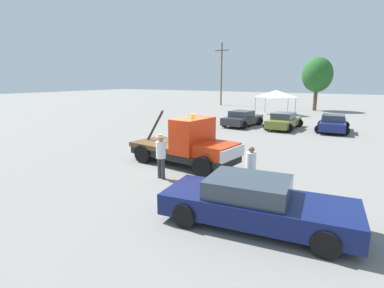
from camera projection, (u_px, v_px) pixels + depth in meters
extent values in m
plane|color=gray|center=(183.00, 164.00, 14.33)|extent=(160.00, 160.00, 0.00)
cube|color=black|center=(183.00, 154.00, 14.21)|extent=(5.47, 2.42, 0.35)
cube|color=red|center=(217.00, 150.00, 12.98)|extent=(1.67, 1.90, 0.55)
cube|color=silver|center=(233.00, 153.00, 12.52)|extent=(0.32, 1.85, 0.50)
cube|color=red|center=(193.00, 135.00, 13.66)|extent=(1.39, 2.17, 1.57)
cube|color=brown|center=(162.00, 144.00, 14.94)|extent=(2.86, 2.33, 0.22)
cylinder|color=black|center=(155.00, 126.00, 15.04)|extent=(1.19, 0.25, 1.63)
cylinder|color=orange|center=(193.00, 116.00, 13.47)|extent=(0.18, 0.18, 0.20)
cylinder|color=black|center=(227.00, 157.00, 13.89)|extent=(0.88, 0.26, 0.88)
cylinder|color=black|center=(202.00, 167.00, 12.39)|extent=(0.88, 0.26, 0.88)
cylinder|color=black|center=(170.00, 147.00, 16.01)|extent=(0.88, 0.26, 0.88)
cylinder|color=black|center=(143.00, 154.00, 14.50)|extent=(0.88, 0.26, 0.88)
cube|color=#0F194C|center=(257.00, 207.00, 8.26)|extent=(5.41, 2.60, 0.60)
cube|color=#333D47|center=(248.00, 187.00, 8.25)|extent=(2.38, 1.99, 0.50)
cylinder|color=black|center=(326.00, 212.00, 8.43)|extent=(0.68, 0.22, 0.68)
cylinder|color=black|center=(326.00, 244.00, 6.77)|extent=(0.68, 0.22, 0.68)
cylinder|color=black|center=(209.00, 193.00, 9.84)|extent=(0.68, 0.22, 0.68)
cylinder|color=black|center=(185.00, 216.00, 8.18)|extent=(0.68, 0.22, 0.68)
cylinder|color=#847051|center=(253.00, 181.00, 10.81)|extent=(0.15, 0.15, 0.81)
cylinder|color=#847051|center=(247.00, 180.00, 10.83)|extent=(0.15, 0.15, 0.81)
cylinder|color=white|center=(251.00, 161.00, 10.67)|extent=(0.37, 0.37, 0.64)
sphere|color=brown|center=(251.00, 150.00, 10.57)|extent=(0.22, 0.22, 0.22)
cylinder|color=#38383D|center=(159.00, 168.00, 12.29)|extent=(0.16, 0.16, 0.86)
cylinder|color=#38383D|center=(163.00, 169.00, 12.14)|extent=(0.16, 0.16, 0.86)
cylinder|color=white|center=(161.00, 150.00, 12.05)|extent=(0.39, 0.39, 0.68)
sphere|color=#A87A56|center=(161.00, 139.00, 11.95)|extent=(0.23, 0.23, 0.23)
torus|color=tan|center=(161.00, 137.00, 11.94)|extent=(0.41, 0.41, 0.06)
cylinder|color=tan|center=(160.00, 136.00, 11.93)|extent=(0.21, 0.21, 0.10)
cube|color=#2D2D33|center=(242.00, 120.00, 25.86)|extent=(2.30, 4.52, 0.60)
cube|color=#333D47|center=(241.00, 114.00, 25.58)|extent=(1.81, 1.99, 0.50)
cylinder|color=black|center=(241.00, 120.00, 27.58)|extent=(0.68, 0.22, 0.68)
cylinder|color=black|center=(259.00, 121.00, 26.53)|extent=(0.68, 0.22, 0.68)
cylinder|color=black|center=(225.00, 123.00, 25.28)|extent=(0.68, 0.22, 0.68)
cylinder|color=black|center=(243.00, 125.00, 24.24)|extent=(0.68, 0.22, 0.68)
cube|color=olive|center=(284.00, 122.00, 24.47)|extent=(1.87, 4.69, 0.60)
cube|color=#333D47|center=(283.00, 116.00, 24.16)|extent=(1.59, 1.99, 0.50)
cylinder|color=black|center=(279.00, 122.00, 26.25)|extent=(0.68, 0.22, 0.68)
cylinder|color=black|center=(299.00, 123.00, 25.37)|extent=(0.68, 0.22, 0.68)
cylinder|color=black|center=(267.00, 126.00, 23.65)|extent=(0.68, 0.22, 0.68)
cylinder|color=black|center=(289.00, 128.00, 22.77)|extent=(0.68, 0.22, 0.68)
cube|color=navy|center=(333.00, 125.00, 23.13)|extent=(2.13, 4.46, 0.60)
cube|color=#333D47|center=(333.00, 118.00, 22.83)|extent=(1.72, 1.94, 0.50)
cylinder|color=black|center=(322.00, 124.00, 24.83)|extent=(0.68, 0.22, 0.68)
cylinder|color=black|center=(345.00, 125.00, 24.09)|extent=(0.68, 0.22, 0.68)
cylinder|color=black|center=(319.00, 129.00, 22.26)|extent=(0.68, 0.22, 0.68)
cylinder|color=black|center=(345.00, 131.00, 21.52)|extent=(0.68, 0.22, 0.68)
cylinder|color=#9E9EA3|center=(255.00, 106.00, 33.39)|extent=(0.07, 0.07, 1.99)
cylinder|color=#9E9EA3|center=(288.00, 108.00, 31.59)|extent=(0.07, 0.07, 1.99)
cylinder|color=#9E9EA3|center=(265.00, 104.00, 36.38)|extent=(0.07, 0.07, 1.99)
cylinder|color=#9E9EA3|center=(295.00, 105.00, 34.57)|extent=(0.07, 0.07, 1.99)
pyramid|color=white|center=(276.00, 94.00, 33.69)|extent=(3.57, 3.57, 0.78)
cylinder|color=brown|center=(315.00, 101.00, 38.63)|extent=(0.47, 0.47, 2.35)
ellipsoid|color=#235B23|center=(317.00, 75.00, 37.92)|extent=(3.76, 3.76, 4.36)
cube|color=black|center=(195.00, 144.00, 18.57)|extent=(0.40, 0.40, 0.04)
cone|color=orange|center=(195.00, 140.00, 18.51)|extent=(0.36, 0.36, 0.55)
cylinder|color=brown|center=(221.00, 74.00, 45.96)|extent=(0.24, 0.24, 9.35)
cube|color=brown|center=(222.00, 50.00, 45.20)|extent=(2.20, 0.14, 0.14)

